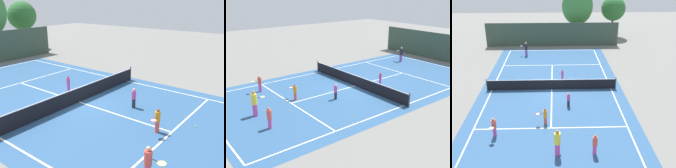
{
  "view_description": "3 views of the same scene",
  "coord_description": "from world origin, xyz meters",
  "views": [
    {
      "loc": [
        -10.73,
        -10.91,
        6.3
      ],
      "look_at": [
        1.05,
        -1.86,
        1.33
      ],
      "focal_mm": 41.03,
      "sensor_mm": 36.0,
      "label": 1
    },
    {
      "loc": [
        17.47,
        -15.5,
        8.26
      ],
      "look_at": [
        1.29,
        -2.94,
        1.16
      ],
      "focal_mm": 44.77,
      "sensor_mm": 36.0,
      "label": 2
    },
    {
      "loc": [
        0.37,
        -23.02,
        11.02
      ],
      "look_at": [
        1.1,
        -1.09,
        1.03
      ],
      "focal_mm": 44.24,
      "sensor_mm": 36.0,
      "label": 3
    }
  ],
  "objects": [
    {
      "name": "tennis_net",
      "position": [
        0.0,
        0.0,
        0.51
      ],
      "size": [
        11.9,
        0.1,
        1.1
      ],
      "color": "#333833",
      "rests_on": "ground_plane"
    },
    {
      "name": "tennis_ball_1",
      "position": [
        4.48,
        -4.07,
        0.03
      ],
      "size": [
        0.07,
        0.07,
        0.07
      ],
      "primitive_type": "sphere",
      "color": "#CCE533",
      "rests_on": "ground_plane"
    },
    {
      "name": "court_surface",
      "position": [
        0.0,
        0.0,
        0.0
      ],
      "size": [
        13.0,
        25.0,
        0.01
      ],
      "color": "#2D5684",
      "rests_on": "ground_plane"
    },
    {
      "name": "player_1",
      "position": [
        1.04,
        2.05,
        0.58
      ],
      "size": [
        0.24,
        0.24,
        1.13
      ],
      "color": "#D14799",
      "rests_on": "ground_plane"
    },
    {
      "name": "ground_plane",
      "position": [
        0.0,
        0.0,
        0.0
      ],
      "size": [
        80.0,
        80.0,
        0.0
      ],
      "primitive_type": "plane",
      "color": "slate"
    },
    {
      "name": "tennis_ball_3",
      "position": [
        5.35,
        -4.92,
        0.03
      ],
      "size": [
        0.07,
        0.07,
        0.07
      ],
      "primitive_type": "sphere",
      "color": "#CCE533",
      "rests_on": "ground_plane"
    },
    {
      "name": "player_5",
      "position": [
        -0.44,
        -5.8,
        0.66
      ],
      "size": [
        0.85,
        0.38,
        1.26
      ],
      "color": "#E54C3F",
      "rests_on": "ground_plane"
    },
    {
      "name": "tree_1",
      "position": [
        9.19,
        19.06,
        4.2
      ],
      "size": [
        3.63,
        3.63,
        6.03
      ],
      "color": "brown",
      "rests_on": "ground_plane"
    },
    {
      "name": "player_6",
      "position": [
        -3.82,
        -7.23,
        0.74
      ],
      "size": [
        0.36,
        0.88,
        1.42
      ],
      "color": "#D14799",
      "rests_on": "ground_plane"
    },
    {
      "name": "player_3",
      "position": [
        1.39,
        -3.25,
        0.64
      ],
      "size": [
        0.27,
        0.27,
        1.25
      ],
      "color": "#232328",
      "rests_on": "ground_plane"
    },
    {
      "name": "tennis_ball_4",
      "position": [
        1.26,
        -7.15,
        0.03
      ],
      "size": [
        0.07,
        0.07,
        0.07
      ],
      "primitive_type": "sphere",
      "color": "#CCE533",
      "rests_on": "ground_plane"
    },
    {
      "name": "tennis_ball_0",
      "position": [
        2.04,
        -6.27,
        0.03
      ],
      "size": [
        0.07,
        0.07,
        0.07
      ],
      "primitive_type": "sphere",
      "color": "#CCE533",
      "rests_on": "ground_plane"
    },
    {
      "name": "ball_crate",
      "position": [
        1.39,
        1.02,
        0.18
      ],
      "size": [
        0.38,
        0.35,
        0.43
      ],
      "color": "green",
      "rests_on": "ground_plane"
    }
  ]
}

